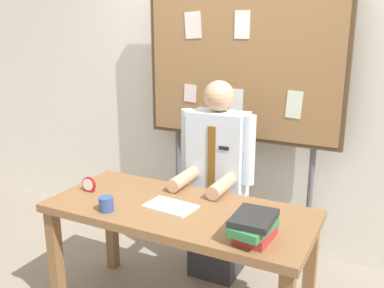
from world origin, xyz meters
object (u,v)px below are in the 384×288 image
person (217,189)px  book_stack (254,227)px  desk_clock (89,185)px  coffee_mug (106,204)px  bulletin_board (242,65)px  open_notebook (170,206)px  desk (179,223)px

person → book_stack: size_ratio=4.96×
book_stack → desk_clock: (-1.18, 0.14, -0.03)m
coffee_mug → bulletin_board: bearing=73.9°
person → desk_clock: person is taller
person → open_notebook: size_ratio=4.88×
person → book_stack: (0.53, -0.74, 0.15)m
open_notebook → desk_clock: 0.60m
bulletin_board → open_notebook: bearing=-92.6°
person → coffee_mug: 0.89m
book_stack → desk_clock: book_stack is taller
book_stack → person: bearing=125.3°
person → bulletin_board: bulletin_board is taller
open_notebook → bulletin_board: bearing=87.4°
person → open_notebook: (-0.05, -0.59, 0.09)m
open_notebook → person: bearing=85.5°
person → bulletin_board: size_ratio=0.68×
person → desk_clock: (-0.65, -0.61, 0.12)m
desk → coffee_mug: coffee_mug is taller
person → book_stack: bearing=-54.7°
desk → desk_clock: size_ratio=16.36×
coffee_mug → book_stack: bearing=3.7°
desk → person: 0.57m
desk → open_notebook: bearing=-156.7°
desk → bulletin_board: 1.32m
person → bulletin_board: (-0.00, 0.43, 0.84)m
person → book_stack: 0.93m
book_stack → desk_clock: 1.18m
open_notebook → desk: bearing=23.3°
bulletin_board → coffee_mug: bulletin_board is taller
book_stack → coffee_mug: book_stack is taller
desk → open_notebook: 0.12m
desk → coffee_mug: bearing=-146.8°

